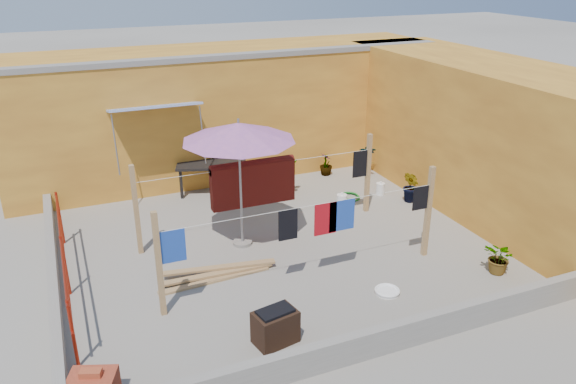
{
  "coord_description": "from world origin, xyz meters",
  "views": [
    {
      "loc": [
        -3.6,
        -9.13,
        5.27
      ],
      "look_at": [
        0.38,
        0.3,
        0.99
      ],
      "focal_mm": 35.0,
      "sensor_mm": 36.0,
      "label": 1
    }
  ],
  "objects_px": {
    "outdoor_table": "(212,165)",
    "plant_back_a": "(281,179)",
    "water_jug_b": "(342,201)",
    "water_jug_a": "(380,189)",
    "brazier": "(275,326)",
    "white_basin": "(387,291)",
    "patio_umbrella": "(239,133)",
    "green_hose": "(349,197)"
  },
  "relations": [
    {
      "from": "patio_umbrella",
      "to": "green_hose",
      "type": "xyz_separation_m",
      "value": [
        3.08,
        1.22,
        -2.27
      ]
    },
    {
      "from": "water_jug_a",
      "to": "patio_umbrella",
      "type": "bearing_deg",
      "value": -163.82
    },
    {
      "from": "white_basin",
      "to": "water_jug_a",
      "type": "distance_m",
      "value": 4.36
    },
    {
      "from": "patio_umbrella",
      "to": "water_jug_b",
      "type": "relative_size",
      "value": 7.15
    },
    {
      "from": "brazier",
      "to": "plant_back_a",
      "type": "distance_m",
      "value": 5.59
    },
    {
      "from": "plant_back_a",
      "to": "water_jug_a",
      "type": "bearing_deg",
      "value": -21.71
    },
    {
      "from": "white_basin",
      "to": "water_jug_b",
      "type": "bearing_deg",
      "value": 74.51
    },
    {
      "from": "brazier",
      "to": "green_hose",
      "type": "relative_size",
      "value": 1.32
    },
    {
      "from": "brazier",
      "to": "white_basin",
      "type": "distance_m",
      "value": 2.3
    },
    {
      "from": "white_basin",
      "to": "water_jug_a",
      "type": "height_order",
      "value": "water_jug_a"
    },
    {
      "from": "patio_umbrella",
      "to": "green_hose",
      "type": "bearing_deg",
      "value": 21.59
    },
    {
      "from": "water_jug_b",
      "to": "patio_umbrella",
      "type": "bearing_deg",
      "value": -163.32
    },
    {
      "from": "white_basin",
      "to": "plant_back_a",
      "type": "relative_size",
      "value": 0.51
    },
    {
      "from": "white_basin",
      "to": "brazier",
      "type": "bearing_deg",
      "value": -168.0
    },
    {
      "from": "patio_umbrella",
      "to": "water_jug_a",
      "type": "relative_size",
      "value": 7.93
    },
    {
      "from": "brazier",
      "to": "water_jug_a",
      "type": "xyz_separation_m",
      "value": [
        4.41,
        4.25,
        -0.13
      ]
    },
    {
      "from": "water_jug_a",
      "to": "plant_back_a",
      "type": "bearing_deg",
      "value": 158.29
    },
    {
      "from": "water_jug_b",
      "to": "plant_back_a",
      "type": "xyz_separation_m",
      "value": [
        -1.0,
        1.21,
        0.26
      ]
    },
    {
      "from": "brazier",
      "to": "plant_back_a",
      "type": "bearing_deg",
      "value": 66.9
    },
    {
      "from": "water_jug_a",
      "to": "water_jug_b",
      "type": "xyz_separation_m",
      "value": [
        -1.22,
        -0.33,
        0.02
      ]
    },
    {
      "from": "outdoor_table",
      "to": "water_jug_b",
      "type": "relative_size",
      "value": 4.92
    },
    {
      "from": "white_basin",
      "to": "plant_back_a",
      "type": "height_order",
      "value": "plant_back_a"
    },
    {
      "from": "outdoor_table",
      "to": "water_jug_b",
      "type": "xyz_separation_m",
      "value": [
        2.45,
        -2.04,
        -0.53
      ]
    },
    {
      "from": "water_jug_b",
      "to": "brazier",
      "type": "bearing_deg",
      "value": -129.13
    },
    {
      "from": "outdoor_table",
      "to": "white_basin",
      "type": "distance_m",
      "value": 5.72
    },
    {
      "from": "green_hose",
      "to": "plant_back_a",
      "type": "relative_size",
      "value": 0.62
    },
    {
      "from": "green_hose",
      "to": "water_jug_a",
      "type": "bearing_deg",
      "value": -6.84
    },
    {
      "from": "water_jug_a",
      "to": "green_hose",
      "type": "xyz_separation_m",
      "value": [
        -0.79,
        0.1,
        -0.11
      ]
    },
    {
      "from": "patio_umbrella",
      "to": "green_hose",
      "type": "height_order",
      "value": "patio_umbrella"
    },
    {
      "from": "brazier",
      "to": "green_hose",
      "type": "height_order",
      "value": "brazier"
    },
    {
      "from": "outdoor_table",
      "to": "white_basin",
      "type": "bearing_deg",
      "value": -74.72
    },
    {
      "from": "plant_back_a",
      "to": "brazier",
      "type": "bearing_deg",
      "value": -113.1
    },
    {
      "from": "patio_umbrella",
      "to": "water_jug_a",
      "type": "height_order",
      "value": "patio_umbrella"
    },
    {
      "from": "brazier",
      "to": "patio_umbrella",
      "type": "bearing_deg",
      "value": 80.22
    },
    {
      "from": "green_hose",
      "to": "brazier",
      "type": "bearing_deg",
      "value": -129.79
    },
    {
      "from": "outdoor_table",
      "to": "plant_back_a",
      "type": "height_order",
      "value": "plant_back_a"
    },
    {
      "from": "patio_umbrella",
      "to": "water_jug_b",
      "type": "height_order",
      "value": "patio_umbrella"
    },
    {
      "from": "plant_back_a",
      "to": "white_basin",
      "type": "bearing_deg",
      "value": -89.44
    },
    {
      "from": "brazier",
      "to": "white_basin",
      "type": "height_order",
      "value": "brazier"
    },
    {
      "from": "water_jug_a",
      "to": "green_hose",
      "type": "height_order",
      "value": "water_jug_a"
    },
    {
      "from": "green_hose",
      "to": "plant_back_a",
      "type": "xyz_separation_m",
      "value": [
        -1.43,
        0.79,
        0.39
      ]
    },
    {
      "from": "brazier",
      "to": "green_hose",
      "type": "xyz_separation_m",
      "value": [
        3.62,
        4.35,
        -0.24
      ]
    }
  ]
}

